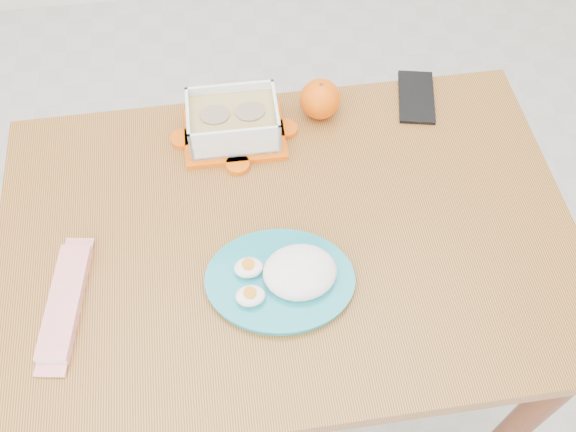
{
  "coord_description": "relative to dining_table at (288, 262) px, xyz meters",
  "views": [
    {
      "loc": [
        -0.04,
        -0.62,
        1.79
      ],
      "look_at": [
        0.04,
        0.02,
        0.81
      ],
      "focal_mm": 40.0,
      "sensor_mm": 36.0,
      "label": 1
    }
  ],
  "objects": [
    {
      "name": "ground",
      "position": [
        -0.04,
        -0.02,
        -0.64
      ],
      "size": [
        3.5,
        3.5,
        0.0
      ],
      "primitive_type": "plane",
      "color": "#B7B7B2",
      "rests_on": "ground"
    },
    {
      "name": "dining_table",
      "position": [
        0.0,
        0.0,
        0.0
      ],
      "size": [
        1.12,
        0.76,
        0.75
      ],
      "rotation": [
        0.0,
        0.0,
        0.02
      ],
      "color": "#A56E2E",
      "rests_on": "ground"
    },
    {
      "name": "food_container",
      "position": [
        -0.08,
        0.26,
        0.15
      ],
      "size": [
        0.21,
        0.16,
        0.09
      ],
      "rotation": [
        0.0,
        0.0,
        -0.0
      ],
      "color": "#E15406",
      "rests_on": "dining_table"
    },
    {
      "name": "orange_fruit",
      "position": [
        0.11,
        0.3,
        0.15
      ],
      "size": [
        0.09,
        0.09,
        0.09
      ],
      "primitive_type": "sphere",
      "color": "#FF4C05",
      "rests_on": "dining_table"
    },
    {
      "name": "rice_plate",
      "position": [
        -0.02,
        -0.1,
        0.13
      ],
      "size": [
        0.3,
        0.3,
        0.07
      ],
      "rotation": [
        0.0,
        0.0,
        -0.13
      ],
      "color": "teal",
      "rests_on": "dining_table"
    },
    {
      "name": "candy_bar",
      "position": [
        -0.41,
        -0.1,
        0.12
      ],
      "size": [
        0.09,
        0.23,
        0.02
      ],
      "primitive_type": "cube",
      "rotation": [
        0.0,
        0.0,
        1.43
      ],
      "color": "red",
      "rests_on": "dining_table"
    },
    {
      "name": "smartphone",
      "position": [
        0.33,
        0.31,
        0.11
      ],
      "size": [
        0.11,
        0.17,
        0.01
      ],
      "primitive_type": "cube",
      "rotation": [
        0.0,
        0.0,
        -0.2
      ],
      "color": "black",
      "rests_on": "dining_table"
    }
  ]
}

